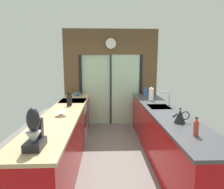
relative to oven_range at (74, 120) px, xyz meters
name	(u,v)px	position (x,y,z in m)	size (l,w,h in m)	color
ground_plane	(114,150)	(0.91, -0.65, -0.47)	(5.04, 7.60, 0.02)	slate
back_wall_unit	(111,72)	(0.91, 1.15, 1.07)	(2.64, 0.12, 2.70)	brown
left_counter_run	(64,138)	(0.00, -1.12, 0.01)	(0.62, 3.80, 0.92)	#AD0C0F
right_counter_run	(163,133)	(1.82, -0.95, 0.01)	(0.62, 3.80, 0.92)	#AD0C0F
sink_faucet	(168,97)	(1.97, -0.70, 0.66)	(0.19, 0.02, 0.30)	#B7BABC
oven_range	(74,120)	(0.00, 0.00, 0.00)	(0.60, 0.60, 0.92)	#B7BABC
mixing_bowl_near	(61,114)	(0.02, -1.33, 0.50)	(0.19, 0.19, 0.06)	silver
mixing_bowl_far	(78,94)	(0.02, 0.65, 0.51)	(0.21, 0.21, 0.08)	teal
knife_block	(69,100)	(0.02, -0.54, 0.57)	(0.09, 0.14, 0.28)	black
stand_mixer	(34,133)	(0.02, -2.53, 0.63)	(0.17, 0.27, 0.42)	black
kettle	(180,116)	(1.80, -1.77, 0.56)	(0.25, 0.16, 0.22)	black
soap_bottle_near	(196,128)	(1.80, -2.26, 0.56)	(0.06, 0.06, 0.23)	#B23D2D
soap_bottle_far	(145,92)	(1.80, 0.58, 0.58)	(0.07, 0.07, 0.26)	#286BB7
paper_towel_roll	(151,94)	(1.80, -0.04, 0.60)	(0.13, 0.13, 0.31)	#B7BABC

